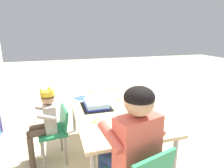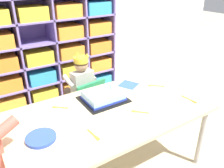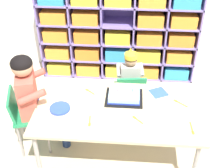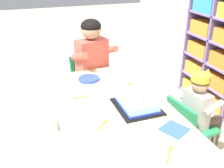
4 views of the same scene
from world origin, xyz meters
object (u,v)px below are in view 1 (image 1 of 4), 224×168
(adult_helper_seated, at_px, (132,141))
(birthday_cake_on_tray, at_px, (96,104))
(activity_table, at_px, (112,111))
(paper_plate_stack, at_px, (135,127))
(child_with_crown, at_px, (45,117))
(fork_near_child_seat, at_px, (137,113))
(fork_near_cake_tray, at_px, (118,100))
(fork_at_table_front_edge, at_px, (91,92))
(fork_by_napkin, at_px, (114,89))
(fork_scattered_mid_table, at_px, (96,121))
(classroom_chair_blue, at_px, (56,129))

(adult_helper_seated, bearing_deg, birthday_cake_on_tray, -100.98)
(activity_table, relative_size, paper_plate_stack, 8.01)
(child_with_crown, bearing_deg, activity_table, 74.75)
(fork_near_child_seat, distance_m, fork_near_cake_tray, 0.41)
(child_with_crown, height_order, fork_at_table_front_edge, child_with_crown)
(activity_table, relative_size, fork_by_napkin, 10.15)
(adult_helper_seated, xyz_separation_m, fork_by_napkin, (1.41, -0.30, -0.06))
(fork_near_child_seat, relative_size, fork_at_table_front_edge, 1.07)
(child_with_crown, xyz_separation_m, fork_scattered_mid_table, (-0.38, -0.45, 0.07))
(fork_at_table_front_edge, bearing_deg, child_with_crown, 170.07)
(classroom_chair_blue, bearing_deg, paper_plate_stack, 38.20)
(paper_plate_stack, bearing_deg, adult_helper_seated, 152.65)
(fork_near_child_seat, relative_size, fork_by_napkin, 0.88)
(child_with_crown, bearing_deg, fork_near_child_seat, 62.44)
(fork_by_napkin, xyz_separation_m, fork_near_cake_tray, (-0.45, 0.08, 0.00))
(fork_near_cake_tray, bearing_deg, child_with_crown, 141.23)
(child_with_crown, xyz_separation_m, birthday_cake_on_tray, (-0.04, -0.53, 0.10))
(child_with_crown, height_order, paper_plate_stack, child_with_crown)
(paper_plate_stack, height_order, fork_near_child_seat, paper_plate_stack)
(fork_by_napkin, height_order, fork_scattered_mid_table, same)
(adult_helper_seated, height_order, birthday_cake_on_tray, adult_helper_seated)
(activity_table, xyz_separation_m, fork_at_table_front_edge, (0.56, 0.12, 0.04))
(fork_near_cake_tray, bearing_deg, adult_helper_seated, -147.58)
(fork_at_table_front_edge, bearing_deg, fork_near_cake_tray, -106.66)
(paper_plate_stack, relative_size, fork_by_napkin, 1.27)
(paper_plate_stack, xyz_separation_m, fork_near_child_seat, (0.29, -0.14, -0.01))
(paper_plate_stack, distance_m, fork_near_child_seat, 0.32)
(classroom_chair_blue, distance_m, birthday_cake_on_tray, 0.50)
(birthday_cake_on_tray, relative_size, fork_near_cake_tray, 3.47)
(activity_table, distance_m, fork_near_cake_tray, 0.23)
(child_with_crown, bearing_deg, classroom_chair_blue, 89.25)
(classroom_chair_blue, xyz_separation_m, fork_at_table_front_edge, (0.46, -0.47, 0.23))
(adult_helper_seated, bearing_deg, classroom_chair_blue, -76.46)
(activity_table, distance_m, child_with_crown, 0.69)
(adult_helper_seated, bearing_deg, fork_scattered_mid_table, -89.03)
(birthday_cake_on_tray, xyz_separation_m, paper_plate_stack, (-0.57, -0.21, -0.02))
(fork_scattered_mid_table, relative_size, fork_at_table_front_edge, 0.86)
(activity_table, bearing_deg, paper_plate_stack, -174.43)
(classroom_chair_blue, distance_m, adult_helper_seated, 1.06)
(activity_table, xyz_separation_m, adult_helper_seated, (-0.78, 0.09, 0.10))
(fork_near_cake_tray, bearing_deg, classroom_chair_blue, 141.09)
(classroom_chair_blue, height_order, fork_near_child_seat, fork_near_child_seat)
(classroom_chair_blue, bearing_deg, activity_table, 72.35)
(child_with_crown, height_order, fork_scattered_mid_table, child_with_crown)
(child_with_crown, xyz_separation_m, fork_at_table_front_edge, (0.47, -0.56, 0.07))
(classroom_chair_blue, height_order, fork_scattered_mid_table, fork_scattered_mid_table)
(birthday_cake_on_tray, xyz_separation_m, fork_scattered_mid_table, (-0.34, 0.08, -0.03))
(fork_near_child_seat, bearing_deg, child_with_crown, -24.91)
(fork_at_table_front_edge, bearing_deg, paper_plate_stack, -130.88)
(fork_by_napkin, height_order, fork_near_cake_tray, same)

